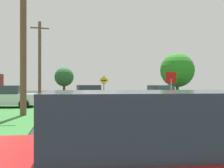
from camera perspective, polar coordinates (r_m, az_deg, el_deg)
name	(u,v)px	position (r m, az deg, el deg)	size (l,w,h in m)	color
ground_plane	(100,109)	(18.88, -2.50, -5.24)	(120.00, 120.00, 0.00)	#303030
lane_stripe_center	(127,127)	(11.06, 3.20, -8.87)	(0.20, 14.00, 0.01)	yellow
stop_sign	(171,83)	(19.09, 12.11, 0.19)	(0.76, 0.07, 2.53)	#9EA0A8
car_behind_on_main_road	(169,165)	(3.24, 11.79, -16.07)	(4.33, 2.08, 1.62)	red
car_approaching_junction	(87,92)	(31.53, -5.16, -1.70)	(4.78, 2.53, 1.62)	orange
parked_car_near_building	(8,97)	(20.93, -20.75, -2.53)	(4.02, 2.34, 1.62)	silver
car_on_crossroad	(159,94)	(25.94, 9.77, -2.05)	(2.31, 4.55, 1.62)	silver
utility_pole_near	(23,34)	(15.40, -17.87, 9.85)	(1.80, 0.33, 8.51)	brown
utility_pole_mid	(40,60)	(28.24, -14.73, 4.74)	(1.80, 0.38, 7.90)	brown
direction_sign	(104,86)	(26.20, -1.70, -0.35)	(0.90, 0.18, 2.53)	slate
oak_tree_left	(177,70)	(33.19, 13.33, 2.79)	(3.99, 3.99, 5.36)	brown
pine_tree_center	(64,77)	(35.93, -9.87, 1.43)	(2.45, 2.45, 3.89)	brown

